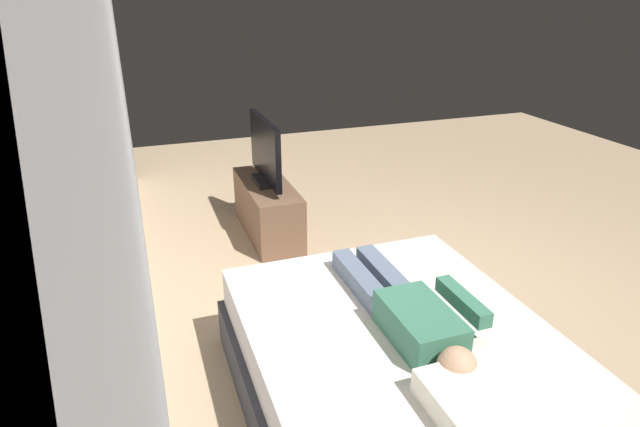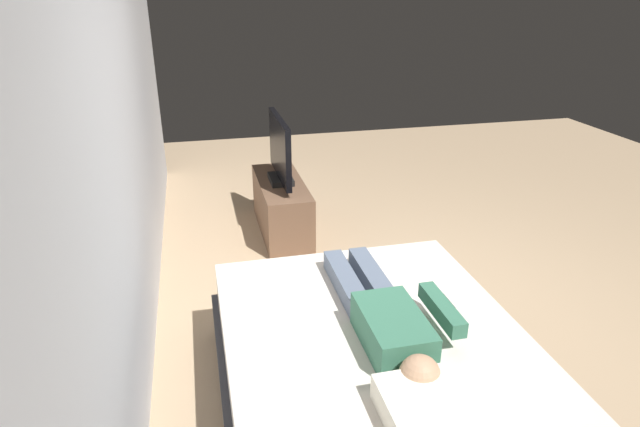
% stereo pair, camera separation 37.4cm
% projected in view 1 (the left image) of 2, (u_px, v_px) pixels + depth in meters
% --- Properties ---
extents(ground_plane, '(10.00, 10.00, 0.00)m').
position_uv_depth(ground_plane, '(407.00, 311.00, 3.85)').
color(ground_plane, tan).
extents(back_wall, '(6.40, 0.10, 2.80)m').
position_uv_depth(back_wall, '(119.00, 127.00, 3.09)').
color(back_wall, silver).
rests_on(back_wall, ground).
extents(bed, '(1.94, 1.58, 0.54)m').
position_uv_depth(bed, '(398.00, 374.00, 2.84)').
color(bed, '#333338').
rests_on(bed, ground).
extents(pillow, '(0.48, 0.34, 0.12)m').
position_uv_depth(pillow, '(478.00, 409.00, 2.15)').
color(pillow, silver).
rests_on(pillow, bed).
extents(person, '(1.26, 0.46, 0.18)m').
position_uv_depth(person, '(409.00, 312.00, 2.74)').
color(person, '#387056').
rests_on(person, bed).
extents(remote, '(0.15, 0.04, 0.02)m').
position_uv_depth(remote, '(460.00, 295.00, 3.02)').
color(remote, black).
rests_on(remote, bed).
extents(tv_stand, '(1.10, 0.40, 0.50)m').
position_uv_depth(tv_stand, '(268.00, 209.00, 4.94)').
color(tv_stand, brown).
rests_on(tv_stand, ground).
extents(tv, '(0.88, 0.20, 0.59)m').
position_uv_depth(tv, '(265.00, 153.00, 4.73)').
color(tv, black).
rests_on(tv, tv_stand).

